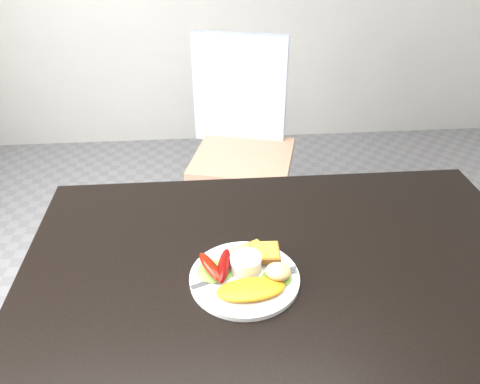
# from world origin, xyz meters

# --- Properties ---
(dining_table) EXTENTS (1.20, 0.80, 0.04)m
(dining_table) POSITION_xyz_m (0.00, 0.00, 0.73)
(dining_table) COLOR black
(dining_table) RESTS_ON ground
(dining_chair) EXTENTS (0.53, 0.53, 0.05)m
(dining_chair) POSITION_xyz_m (-0.00, 1.07, 0.45)
(dining_chair) COLOR tan
(dining_chair) RESTS_ON ground
(person) EXTENTS (0.66, 0.56, 1.55)m
(person) POSITION_xyz_m (0.37, 0.60, 0.78)
(person) COLOR navy
(person) RESTS_ON ground
(plate) EXTENTS (0.24, 0.24, 0.01)m
(plate) POSITION_xyz_m (-0.10, -0.03, 0.76)
(plate) COLOR white
(plate) RESTS_ON dining_table
(lettuce_left) EXTENTS (0.09, 0.09, 0.01)m
(lettuce_left) POSITION_xyz_m (-0.16, -0.02, 0.77)
(lettuce_left) COLOR #659724
(lettuce_left) RESTS_ON plate
(lettuce_right) EXTENTS (0.08, 0.08, 0.01)m
(lettuce_right) POSITION_xyz_m (-0.03, -0.05, 0.77)
(lettuce_right) COLOR olive
(lettuce_right) RESTS_ON plate
(omelette) EXTENTS (0.15, 0.08, 0.02)m
(omelette) POSITION_xyz_m (-0.09, -0.08, 0.77)
(omelette) COLOR orange
(omelette) RESTS_ON plate
(sausage_a) EXTENTS (0.07, 0.11, 0.03)m
(sausage_a) POSITION_xyz_m (-0.17, -0.02, 0.78)
(sausage_a) COLOR #700906
(sausage_a) RESTS_ON lettuce_left
(sausage_b) EXTENTS (0.05, 0.11, 0.03)m
(sausage_b) POSITION_xyz_m (-0.14, -0.02, 0.78)
(sausage_b) COLOR #620C09
(sausage_b) RESTS_ON lettuce_left
(ramekin) EXTENTS (0.09, 0.09, 0.04)m
(ramekin) POSITION_xyz_m (-0.09, -0.01, 0.78)
(ramekin) COLOR white
(ramekin) RESTS_ON plate
(toast_a) EXTENTS (0.10, 0.10, 0.01)m
(toast_a) POSITION_xyz_m (-0.07, 0.03, 0.77)
(toast_a) COLOR #886415
(toast_a) RESTS_ON plate
(toast_b) EXTENTS (0.07, 0.07, 0.01)m
(toast_b) POSITION_xyz_m (-0.05, 0.02, 0.78)
(toast_b) COLOR brown
(toast_b) RESTS_ON toast_a
(potato_salad) EXTENTS (0.07, 0.07, 0.03)m
(potato_salad) POSITION_xyz_m (-0.03, -0.05, 0.79)
(potato_salad) COLOR #CEBB8F
(potato_salad) RESTS_ON lettuce_right
(fork) EXTENTS (0.17, 0.08, 0.00)m
(fork) POSITION_xyz_m (-0.13, -0.03, 0.76)
(fork) COLOR #ADAFB7
(fork) RESTS_ON plate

